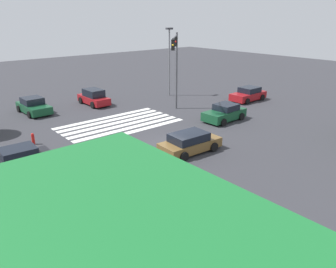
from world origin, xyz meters
name	(u,v)px	position (x,y,z in m)	size (l,w,h in m)	color
ground_plane	(168,145)	(0.00, 0.00, 0.00)	(114.08, 114.08, 0.00)	#333338
crosswalk_markings	(120,124)	(0.00, -6.50, 0.00)	(10.09, 5.35, 0.01)	silver
traffic_signal_mast	(176,58)	(-6.05, -6.05, 5.20)	(4.05, 4.05, 7.38)	#47474C
car_0	(190,143)	(-0.38, 1.85, 0.67)	(4.44, 2.31, 1.38)	brown
car_1	(248,94)	(-15.37, -4.45, 0.70)	(4.33, 2.13, 1.49)	maroon
car_2	(14,162)	(9.76, -2.59, 0.70)	(4.51, 2.18, 1.51)	black
car_3	(94,97)	(-1.53, -13.89, 0.77)	(2.00, 4.17, 1.64)	maroon
car_5	(225,113)	(-7.76, -1.36, 0.69)	(4.17, 2.27, 1.48)	#144728
car_6	(34,106)	(4.41, -14.76, 0.69)	(2.31, 4.40, 1.51)	#144728
pedestrian	(156,205)	(6.61, 6.95, 1.01)	(0.41, 0.41, 1.79)	#232842
street_light_pole_a	(169,56)	(-10.33, -11.97, 4.59)	(0.80, 0.36, 7.61)	slate
fire_hydrant	(33,139)	(7.35, -6.52, 0.43)	(0.22, 0.22, 0.86)	red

